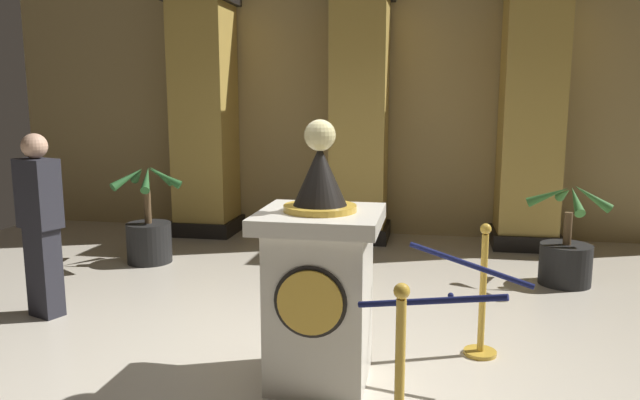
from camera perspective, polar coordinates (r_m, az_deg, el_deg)
name	(u,v)px	position (r m, az deg, el deg)	size (l,w,h in m)	color
ground_plane	(292,360)	(4.49, -2.69, -14.98)	(10.33, 10.33, 0.00)	beige
back_wall	(364,110)	(8.42, 4.19, 8.53)	(10.33, 0.16, 3.44)	tan
pedestal_clock	(320,281)	(3.94, -0.01, -7.72)	(0.79, 0.79, 1.74)	beige
stanchion_far	(482,310)	(4.60, 15.21, -10.11)	(0.24, 0.24, 0.99)	gold
velvet_rope	(451,281)	(3.70, 12.42, -7.60)	(1.06, 1.08, 0.22)	#141947
column_left	(205,116)	(8.49, -10.96, 7.84)	(0.89, 0.89, 3.30)	black
column_right	(531,118)	(7.99, 19.48, 7.38)	(0.87, 0.87, 3.30)	black
column_centre_rear	(360,117)	(7.95, 3.80, 7.89)	(0.85, 0.85, 3.30)	black
potted_palm_left	(149,233)	(7.18, -16.02, -3.01)	(0.76, 0.76, 1.17)	black
potted_palm_right	(566,255)	(6.59, 22.43, -4.89)	(0.83, 0.83, 1.06)	black
bystander_guest	(40,222)	(5.63, -25.15, -1.88)	(0.41, 0.33, 1.59)	#26262D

